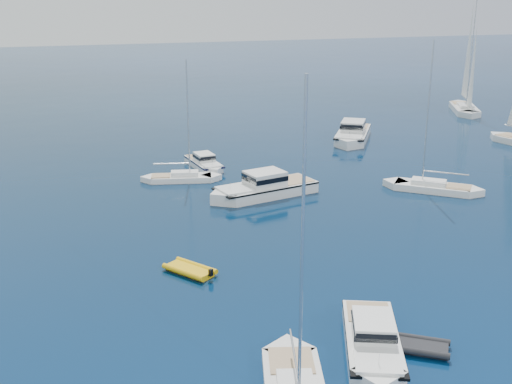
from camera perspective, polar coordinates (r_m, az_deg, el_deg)
motor_cruiser_near at (r=33.80m, az=10.37°, el=-13.91°), size 5.91×9.19×2.32m
motor_cruiser_centre at (r=56.61m, az=0.61°, el=-0.36°), size 11.38×5.61×2.86m
motor_cruiser_distant at (r=78.59m, az=8.61°, el=4.61°), size 9.27×11.71×3.05m
motor_cruiser_horizon at (r=65.82m, az=-4.60°, el=2.18°), size 3.13×7.56×1.93m
sailboat_mid_r at (r=60.23m, az=15.50°, el=0.10°), size 8.85×8.00×13.96m
sailboat_centre at (r=61.51m, az=-6.69°, el=1.00°), size 8.38×3.83×11.93m
sailboat_sails_far at (r=101.17m, az=18.13°, el=6.85°), size 8.43×12.67×18.40m
tender_yellow at (r=41.82m, az=-5.94°, el=-7.22°), size 3.69×4.08×0.95m
tender_grey_near at (r=34.44m, az=13.98°, el=-13.53°), size 4.17×3.76×0.95m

